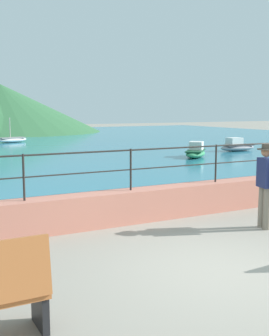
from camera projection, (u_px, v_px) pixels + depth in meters
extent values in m
plane|color=gray|center=(226.00, 269.00, 6.67)|extent=(120.00, 120.00, 0.00)
cube|color=tan|center=(131.00, 206.00, 9.43)|extent=(20.00, 0.56, 0.70)
cylinder|color=#282623|center=(24.00, 177.00, 8.26)|extent=(0.04, 0.04, 0.90)
cylinder|color=#282623|center=(131.00, 170.00, 9.32)|extent=(0.04, 0.04, 0.90)
cylinder|color=#282623|center=(216.00, 163.00, 10.38)|extent=(0.04, 0.04, 0.90)
cylinder|color=#282623|center=(131.00, 150.00, 9.26)|extent=(18.40, 0.04, 0.04)
cylinder|color=#282623|center=(131.00, 170.00, 9.32)|extent=(18.40, 0.03, 0.03)
cone|color=#33663D|center=(1.00, 108.00, 44.88)|extent=(20.83, 20.83, 4.98)
cube|color=black|center=(40.00, 309.00, 4.86)|extent=(0.08, 0.47, 0.43)
cylinder|color=slate|center=(262.00, 207.00, 8.98)|extent=(0.15, 0.15, 0.86)
cylinder|color=slate|center=(267.00, 209.00, 8.81)|extent=(0.15, 0.15, 0.86)
cube|color=navy|center=(266.00, 173.00, 8.79)|extent=(0.29, 0.40, 0.60)
cylinder|color=navy|center=(259.00, 173.00, 9.03)|extent=(0.09, 0.09, 0.52)
sphere|color=#9E7051|center=(267.00, 152.00, 8.74)|extent=(0.22, 0.22, 0.22)
cylinder|color=#4C4238|center=(267.00, 149.00, 8.73)|extent=(0.38, 0.38, 0.02)
cylinder|color=#4C4238|center=(267.00, 146.00, 8.72)|extent=(0.20, 0.20, 0.10)
ellipsoid|color=#338C59|center=(195.00, 154.00, 21.46)|extent=(2.25, 2.28, 0.36)
cube|color=#1C4D31|center=(195.00, 151.00, 21.44)|extent=(1.83, 1.85, 0.06)
cube|color=silver|center=(196.00, 146.00, 21.65)|extent=(1.01, 1.01, 0.40)
ellipsoid|color=white|center=(12.00, 140.00, 30.88)|extent=(2.46, 1.51, 0.36)
cube|color=gray|center=(12.00, 138.00, 30.86)|extent=(1.98, 1.25, 0.06)
cylinder|color=#B2A899|center=(10.00, 128.00, 30.69)|extent=(0.06, 0.06, 1.39)
ellipsoid|color=gray|center=(238.00, 148.00, 24.69)|extent=(2.30, 0.91, 0.36)
cube|color=#4D4D51|center=(238.00, 145.00, 24.67)|extent=(1.84, 0.77, 0.06)
cube|color=silver|center=(234.00, 141.00, 24.52)|extent=(0.80, 0.63, 0.40)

